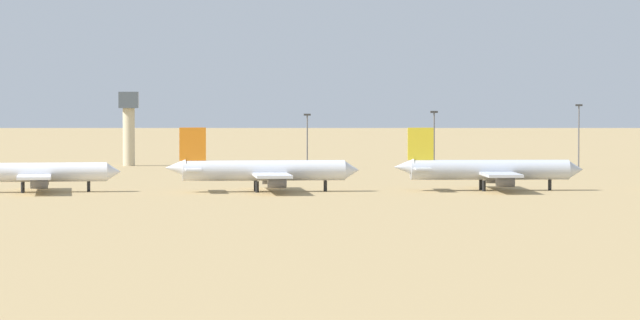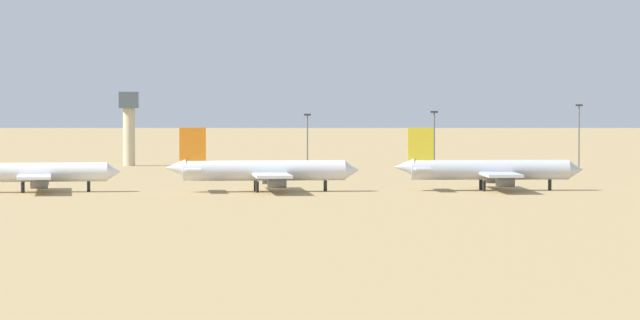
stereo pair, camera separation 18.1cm
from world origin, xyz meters
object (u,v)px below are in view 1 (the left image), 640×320
object	(u,v)px
light_pole_east	(579,131)
parked_jet_yellow_3	(488,170)
light_pole_mid	(434,137)
light_pole_west	(307,136)
parked_jet_orange_2	(262,171)
control_tower	(129,121)
parked_jet_teal_1	(28,172)

from	to	relation	value
light_pole_east	parked_jet_yellow_3	bearing A→B (deg)	-110.58
light_pole_mid	parked_jet_yellow_3	bearing A→B (deg)	-88.93
parked_jet_yellow_3	light_pole_west	bearing A→B (deg)	106.22
light_pole_mid	light_pole_west	bearing A→B (deg)	131.83
light_pole_mid	light_pole_east	xyz separation A→B (m)	(41.17, 28.76, 0.71)
parked_jet_yellow_3	light_pole_mid	world-z (taller)	light_pole_mid
parked_jet_orange_2	light_pole_mid	distance (m)	90.29
parked_jet_yellow_3	control_tower	distance (m)	149.89
light_pole_west	light_pole_mid	xyz separation A→B (m)	(28.97, -32.37, 0.54)
parked_jet_orange_2	light_pole_mid	xyz separation A→B (m)	(43.94, 78.74, 4.60)
parked_jet_yellow_3	light_pole_west	xyz separation A→B (m)	(-30.41, 109.46, 4.09)
parked_jet_orange_2	parked_jet_yellow_3	xyz separation A→B (m)	(45.38, 1.65, -0.04)
parked_jet_yellow_3	light_pole_east	world-z (taller)	light_pole_east
parked_jet_yellow_3	light_pole_east	distance (m)	113.20
parked_jet_teal_1	parked_jet_yellow_3	size ratio (longest dim) A/B	0.95
parked_jet_yellow_3	light_pole_west	distance (m)	113.68
parked_jet_teal_1	control_tower	size ratio (longest dim) A/B	1.84
light_pole_east	parked_jet_teal_1	bearing A→B (deg)	-140.91
light_pole_mid	control_tower	bearing A→B (deg)	145.90
parked_jet_orange_2	control_tower	xyz separation A→B (m)	(-31.71, 129.96, 7.74)
light_pole_west	parked_jet_teal_1	bearing A→B (deg)	-119.00
parked_jet_teal_1	light_pole_east	world-z (taller)	light_pole_east
parked_jet_yellow_3	light_pole_west	size ratio (longest dim) A/B	2.71
parked_jet_teal_1	control_tower	distance (m)	130.09
control_tower	light_pole_east	size ratio (longest dim) A/B	1.19
control_tower	parked_jet_orange_2	bearing A→B (deg)	-76.29
parked_jet_orange_2	light_pole_west	bearing A→B (deg)	80.08
control_tower	parked_jet_yellow_3	bearing A→B (deg)	-59.00
parked_jet_yellow_3	control_tower	world-z (taller)	control_tower
parked_jet_teal_1	control_tower	xyz separation A→B (m)	(14.39, 129.04, 8.00)
parked_jet_teal_1	parked_jet_yellow_3	world-z (taller)	parked_jet_yellow_3
light_pole_west	light_pole_mid	world-z (taller)	light_pole_mid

